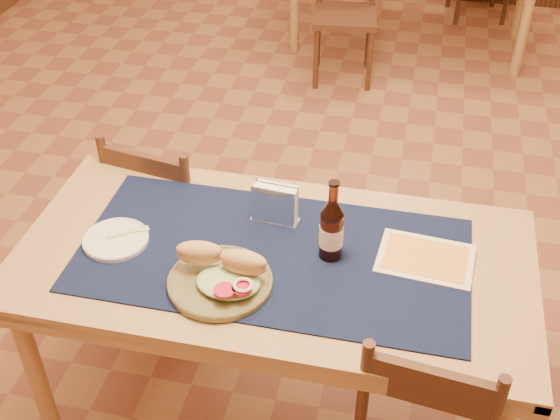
% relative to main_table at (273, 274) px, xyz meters
% --- Properties ---
extents(main_table, '(1.60, 0.80, 0.75)m').
position_rel_main_table_xyz_m(main_table, '(0.00, 0.00, 0.00)').
color(main_table, '#9E7D4A').
rests_on(main_table, ground).
extents(placemat, '(1.20, 0.60, 0.01)m').
position_rel_main_table_xyz_m(placemat, '(0.00, 0.00, 0.09)').
color(placemat, '#0E1836').
rests_on(placemat, main_table).
extents(baseboard, '(6.00, 7.00, 0.10)m').
position_rel_main_table_xyz_m(baseboard, '(0.00, 0.80, -0.62)').
color(baseboard, '#492B1A').
rests_on(baseboard, ground).
extents(chair_main_far, '(0.46, 0.46, 0.86)m').
position_rel_main_table_xyz_m(chair_main_far, '(-0.53, 0.48, -0.22)').
color(chair_main_far, '#492B1A').
rests_on(chair_main_far, ground).
extents(chair_back_near, '(0.45, 0.45, 0.86)m').
position_rel_main_table_xyz_m(chair_back_near, '(-0.15, 2.72, -0.22)').
color(chair_back_near, '#492B1A').
rests_on(chair_back_near, ground).
extents(sandwich_plate, '(0.31, 0.31, 0.12)m').
position_rel_main_table_xyz_m(sandwich_plate, '(-0.11, -0.16, 0.12)').
color(sandwich_plate, brown).
rests_on(sandwich_plate, placemat).
extents(side_plate, '(0.21, 0.21, 0.02)m').
position_rel_main_table_xyz_m(side_plate, '(-0.50, -0.05, 0.10)').
color(side_plate, silver).
rests_on(side_plate, placemat).
extents(fork, '(0.12, 0.09, 0.00)m').
position_rel_main_table_xyz_m(fork, '(-0.46, -0.01, 0.10)').
color(fork, '#90DA77').
rests_on(fork, side_plate).
extents(beer_bottle, '(0.07, 0.07, 0.28)m').
position_rel_main_table_xyz_m(beer_bottle, '(0.17, 0.03, 0.19)').
color(beer_bottle, '#4A170D').
rests_on(beer_bottle, placemat).
extents(napkin_holder, '(0.16, 0.07, 0.14)m').
position_rel_main_table_xyz_m(napkin_holder, '(-0.03, 0.16, 0.15)').
color(napkin_holder, white).
rests_on(napkin_holder, placemat).
extents(menu_card, '(0.31, 0.24, 0.01)m').
position_rel_main_table_xyz_m(menu_card, '(0.46, 0.08, 0.09)').
color(menu_card, '#FCE1BE').
rests_on(menu_card, placemat).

